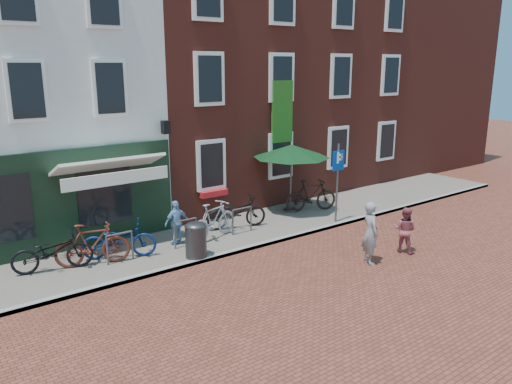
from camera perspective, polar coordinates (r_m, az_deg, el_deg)
ground at (r=14.74m, az=-0.47°, el=-6.60°), size 80.00×80.00×0.00m
sidewalk at (r=16.42m, az=-0.77°, el=-4.19°), size 24.00×3.00×0.10m
building_brick_mid at (r=20.74m, az=-7.77°, el=13.47°), size 6.00×8.00×10.00m
building_brick_right at (r=24.26m, az=5.04°, el=13.66°), size 6.00×8.00×10.00m
filler_right at (r=29.01m, az=14.86°, el=12.36°), size 7.00×8.00×9.00m
litter_bin at (r=13.89m, az=-6.85°, el=-5.17°), size 0.59×0.59×1.08m
parking_sign at (r=16.76m, az=9.26°, el=2.26°), size 0.50×0.08×2.65m
parasol at (r=17.73m, az=4.04°, el=4.93°), size 2.74×2.74×2.52m
woman at (r=13.90m, az=12.84°, el=-4.52°), size 0.62×0.74×1.72m
boy at (r=15.00m, az=16.54°, el=-4.14°), size 0.68×0.77×1.34m
cafe_person at (r=14.90m, az=-9.01°, el=-3.43°), size 0.80×0.38×1.33m
bicycle_0 at (r=13.92m, az=-22.11°, el=-6.27°), size 2.09×1.12×1.04m
bicycle_1 at (r=13.91m, az=-18.06°, el=-5.67°), size 2.00×1.06×1.16m
bicycle_2 at (r=14.23m, az=-15.28°, el=-5.25°), size 2.09×1.47×1.04m
bicycle_3 at (r=15.24m, az=-4.84°, el=-3.24°), size 2.00×1.05×1.16m
bicycle_4 at (r=16.21m, az=-2.24°, el=-2.33°), size 2.10×1.21×1.04m
bicycle_5 at (r=18.16m, az=6.27°, el=-0.39°), size 2.00×1.17×1.16m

